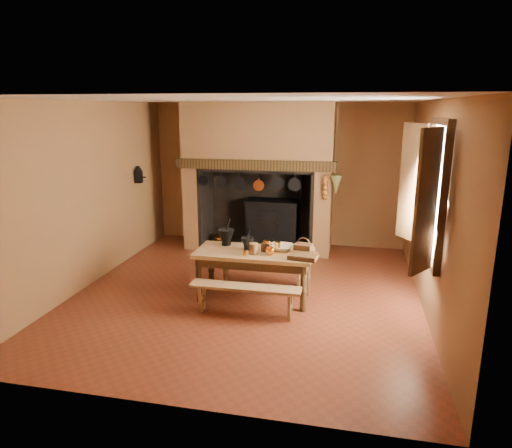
{
  "coord_description": "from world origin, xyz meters",
  "views": [
    {
      "loc": [
        1.45,
        -6.2,
        2.7
      ],
      "look_at": [
        0.07,
        0.3,
        1.0
      ],
      "focal_mm": 32.0,
      "sensor_mm": 36.0,
      "label": 1
    }
  ],
  "objects_px": {
    "work_table": "(254,259)",
    "wicker_basket": "(303,248)",
    "coffee_grinder": "(267,246)",
    "mixing_bowl": "(281,248)",
    "iron_range": "(273,222)",
    "bench_front": "(245,293)"
  },
  "relations": [
    {
      "from": "bench_front",
      "to": "mixing_bowl",
      "type": "bearing_deg",
      "value": 61.63
    },
    {
      "from": "bench_front",
      "to": "coffee_grinder",
      "type": "height_order",
      "value": "coffee_grinder"
    },
    {
      "from": "wicker_basket",
      "to": "bench_front",
      "type": "bearing_deg",
      "value": -125.99
    },
    {
      "from": "iron_range",
      "to": "mixing_bowl",
      "type": "distance_m",
      "value": 2.58
    },
    {
      "from": "work_table",
      "to": "coffee_grinder",
      "type": "height_order",
      "value": "coffee_grinder"
    },
    {
      "from": "iron_range",
      "to": "wicker_basket",
      "type": "bearing_deg",
      "value": -71.14
    },
    {
      "from": "coffee_grinder",
      "to": "wicker_basket",
      "type": "height_order",
      "value": "wicker_basket"
    },
    {
      "from": "iron_range",
      "to": "mixing_bowl",
      "type": "bearing_deg",
      "value": -77.54
    },
    {
      "from": "coffee_grinder",
      "to": "mixing_bowl",
      "type": "bearing_deg",
      "value": 33.31
    },
    {
      "from": "mixing_bowl",
      "to": "wicker_basket",
      "type": "height_order",
      "value": "wicker_basket"
    },
    {
      "from": "coffee_grinder",
      "to": "wicker_basket",
      "type": "bearing_deg",
      "value": 13.56
    },
    {
      "from": "work_table",
      "to": "coffee_grinder",
      "type": "xyz_separation_m",
      "value": [
        0.17,
        0.03,
        0.19
      ]
    },
    {
      "from": "work_table",
      "to": "coffee_grinder",
      "type": "distance_m",
      "value": 0.26
    },
    {
      "from": "iron_range",
      "to": "wicker_basket",
      "type": "distance_m",
      "value": 2.73
    },
    {
      "from": "mixing_bowl",
      "to": "iron_range",
      "type": "bearing_deg",
      "value": 102.46
    },
    {
      "from": "coffee_grinder",
      "to": "mixing_bowl",
      "type": "relative_size",
      "value": 0.58
    },
    {
      "from": "bench_front",
      "to": "coffee_grinder",
      "type": "xyz_separation_m",
      "value": [
        0.17,
        0.6,
        0.48
      ]
    },
    {
      "from": "bench_front",
      "to": "coffee_grinder",
      "type": "relative_size",
      "value": 7.55
    },
    {
      "from": "work_table",
      "to": "mixing_bowl",
      "type": "xyz_separation_m",
      "value": [
        0.37,
        0.11,
        0.15
      ]
    },
    {
      "from": "iron_range",
      "to": "work_table",
      "type": "relative_size",
      "value": 0.96
    },
    {
      "from": "work_table",
      "to": "wicker_basket",
      "type": "xyz_separation_m",
      "value": [
        0.69,
        0.05,
        0.19
      ]
    },
    {
      "from": "work_table",
      "to": "wicker_basket",
      "type": "relative_size",
      "value": 6.15
    }
  ]
}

